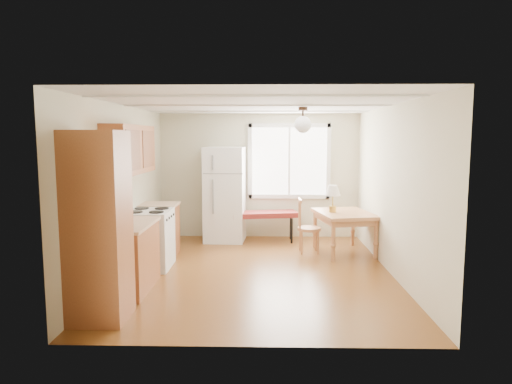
{
  "coord_description": "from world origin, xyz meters",
  "views": [
    {
      "loc": [
        0.14,
        -6.71,
        2.02
      ],
      "look_at": [
        -0.03,
        0.57,
        1.15
      ],
      "focal_mm": 32.0,
      "sensor_mm": 36.0,
      "label": 1
    }
  ],
  "objects_px": {
    "bench": "(264,215)",
    "chair": "(304,222)",
    "refrigerator": "(225,194)",
    "dining_table": "(344,218)"
  },
  "relations": [
    {
      "from": "bench",
      "to": "refrigerator",
      "type": "bearing_deg",
      "value": 166.28
    },
    {
      "from": "refrigerator",
      "to": "dining_table",
      "type": "distance_m",
      "value": 2.39
    },
    {
      "from": "refrigerator",
      "to": "dining_table",
      "type": "height_order",
      "value": "refrigerator"
    },
    {
      "from": "bench",
      "to": "dining_table",
      "type": "distance_m",
      "value": 1.67
    },
    {
      "from": "refrigerator",
      "to": "bench",
      "type": "xyz_separation_m",
      "value": [
        0.77,
        -0.05,
        -0.4
      ]
    },
    {
      "from": "dining_table",
      "to": "bench",
      "type": "bearing_deg",
      "value": 136.3
    },
    {
      "from": "bench",
      "to": "dining_table",
      "type": "bearing_deg",
      "value": -43.05
    },
    {
      "from": "chair",
      "to": "dining_table",
      "type": "bearing_deg",
      "value": -4.18
    },
    {
      "from": "chair",
      "to": "refrigerator",
      "type": "bearing_deg",
      "value": 146.77
    },
    {
      "from": "bench",
      "to": "chair",
      "type": "bearing_deg",
      "value": -60.99
    }
  ]
}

